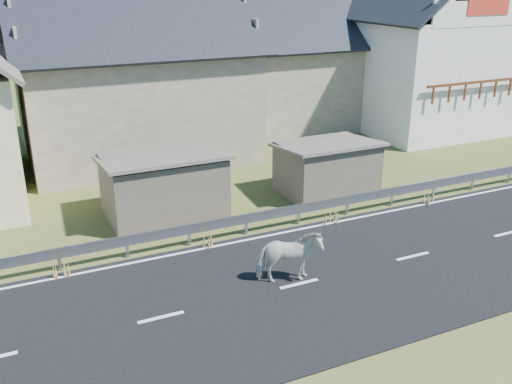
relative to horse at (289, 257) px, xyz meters
name	(u,v)px	position (x,y,z in m)	size (l,w,h in m)	color
ground	(299,285)	(0.22, -0.26, -0.81)	(160.00, 160.00, 0.00)	#3A4F1A
road	(299,284)	(0.22, -0.26, -0.79)	(60.00, 7.00, 0.04)	black
lane_markings	(299,284)	(0.22, -0.26, -0.76)	(60.00, 6.60, 0.01)	silver
guardrail	(246,219)	(0.22, 3.43, -0.25)	(28.10, 0.09, 0.75)	#93969B
shed_left	(163,186)	(-1.78, 6.24, 0.29)	(4.30, 3.30, 2.40)	#695C4C
shed_right	(326,168)	(4.72, 5.74, 0.19)	(3.80, 2.90, 2.20)	#695C4C
house_stone_a	(129,55)	(-0.78, 14.74, 3.82)	(10.80, 9.80, 8.90)	tan
house_stone_b	(296,48)	(9.22, 16.74, 3.43)	(9.80, 8.80, 8.10)	tan
house_white	(416,33)	(15.22, 13.74, 4.25)	(8.80, 10.80, 9.70)	white
mountain	(33,70)	(5.22, 179.74, -20.81)	(440.00, 280.00, 260.00)	#1F3E13
horse	(289,257)	(0.00, 0.00, 0.00)	(1.82, 0.83, 1.54)	beige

